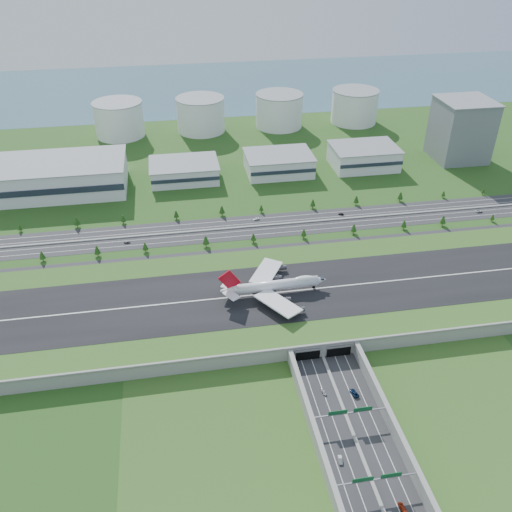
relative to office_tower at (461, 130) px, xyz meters
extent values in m
plane|color=#244716|center=(-200.00, -195.00, -27.50)|extent=(1200.00, 1200.00, 0.00)
cube|color=gray|center=(-200.00, -195.00, -23.50)|extent=(520.00, 100.00, 8.00)
cube|color=#284B1A|center=(-200.00, -195.00, -19.42)|extent=(520.00, 100.00, 0.16)
cube|color=black|center=(-200.00, -195.00, -19.28)|extent=(520.00, 58.00, 0.12)
cube|color=silver|center=(-200.00, -195.00, -19.20)|extent=(520.00, 0.90, 0.02)
cube|color=gray|center=(-200.00, -244.40, -18.90)|extent=(520.00, 1.20, 1.20)
cube|color=#28282B|center=(-200.00, -305.00, -27.44)|extent=(34.00, 120.00, 0.12)
cube|color=gray|center=(-200.00, -305.00, -27.05)|extent=(1.60, 120.00, 0.90)
cube|color=gray|center=(-218.20, -295.00, -23.50)|extent=(2.40, 100.00, 8.00)
cube|color=gray|center=(-181.80, -295.00, -23.50)|extent=(2.40, 100.00, 8.00)
cube|color=black|center=(-208.50, -245.20, -24.30)|extent=(13.00, 1.20, 6.00)
cube|color=black|center=(-191.50, -245.20, -24.30)|extent=(13.00, 1.20, 6.00)
cylinder|color=gray|center=(-219.00, -290.00, -24.00)|extent=(0.70, 0.70, 7.00)
cylinder|color=gray|center=(-181.00, -290.00, -24.00)|extent=(0.70, 0.70, 7.00)
cube|color=gray|center=(-200.00, -290.00, -20.30)|extent=(38.00, 0.50, 0.50)
cube|color=#0C4C23|center=(-206.00, -290.10, -18.90)|extent=(9.00, 0.30, 2.40)
cube|color=#0C4C23|center=(-194.00, -290.10, -18.90)|extent=(9.00, 0.30, 2.40)
cylinder|color=gray|center=(-219.00, -325.00, -24.00)|extent=(0.70, 0.70, 7.00)
cylinder|color=gray|center=(-181.00, -325.00, -24.00)|extent=(0.70, 0.70, 7.00)
cube|color=gray|center=(-200.00, -325.00, -20.30)|extent=(38.00, 0.50, 0.50)
cube|color=#0C4C23|center=(-206.00, -325.10, -18.90)|extent=(9.00, 0.30, 2.40)
cube|color=#0C4C23|center=(-194.00, -325.10, -18.90)|extent=(9.00, 0.30, 2.40)
cube|color=#28282B|center=(-200.00, -100.00, -27.44)|extent=(560.00, 36.00, 0.12)
cylinder|color=#3D2819|center=(-362.99, -122.00, -26.17)|extent=(0.50, 0.50, 2.66)
cone|color=#13350E|center=(-362.99, -122.00, -22.77)|extent=(4.13, 4.13, 5.32)
cylinder|color=#3D2819|center=(-326.58, -122.00, -26.07)|extent=(0.50, 0.50, 2.86)
cone|color=#13350E|center=(-326.58, -122.00, -22.41)|extent=(4.46, 4.46, 5.73)
cylinder|color=#3D2819|center=(-293.96, -122.00, -26.18)|extent=(0.50, 0.50, 2.64)
cone|color=#13350E|center=(-293.96, -122.00, -22.81)|extent=(4.10, 4.10, 5.27)
cylinder|color=#3D2819|center=(-251.57, -122.00, -25.98)|extent=(0.50, 0.50, 3.05)
cone|color=#13350E|center=(-251.57, -122.00, -22.08)|extent=(4.74, 4.74, 6.10)
cylinder|color=#3D2819|center=(-217.43, -122.00, -26.22)|extent=(0.50, 0.50, 2.57)
cone|color=#13350E|center=(-217.43, -122.00, -22.93)|extent=(4.00, 4.00, 5.14)
cylinder|color=#3D2819|center=(-180.33, -122.00, -26.20)|extent=(0.50, 0.50, 2.60)
cone|color=#13350E|center=(-180.33, -122.00, -22.88)|extent=(4.04, 4.04, 5.20)
cylinder|color=#3D2819|center=(-142.56, -122.00, -26.11)|extent=(0.50, 0.50, 2.78)
cone|color=#13350E|center=(-142.56, -122.00, -22.57)|extent=(4.32, 4.32, 5.55)
cylinder|color=#3D2819|center=(-103.42, -122.00, -26.18)|extent=(0.50, 0.50, 2.64)
cone|color=#13350E|center=(-103.42, -122.00, -22.80)|extent=(4.11, 4.11, 5.29)
cylinder|color=#3D2819|center=(-72.49, -122.00, -25.99)|extent=(0.50, 0.50, 3.02)
cone|color=#13350E|center=(-72.49, -122.00, -22.14)|extent=(4.69, 4.69, 6.03)
cylinder|color=#3D2819|center=(-31.71, -122.00, -26.44)|extent=(0.50, 0.50, 2.11)
cone|color=#13350E|center=(-31.71, -122.00, -23.74)|extent=(3.29, 3.29, 4.23)
cylinder|color=#3D2819|center=(-385.71, -78.00, -26.48)|extent=(0.50, 0.50, 2.04)
cone|color=#13350E|center=(-385.71, -78.00, -23.88)|extent=(3.17, 3.17, 4.07)
cylinder|color=#3D2819|center=(-344.82, -78.00, -25.99)|extent=(0.50, 0.50, 3.02)
cone|color=#13350E|center=(-344.82, -78.00, -22.14)|extent=(4.69, 4.69, 6.03)
cylinder|color=#3D2819|center=(-310.69, -78.00, -26.29)|extent=(0.50, 0.50, 2.42)
cone|color=#13350E|center=(-310.69, -78.00, -23.19)|extent=(3.77, 3.77, 4.84)
cylinder|color=#3D2819|center=(-270.55, -78.00, -26.20)|extent=(0.50, 0.50, 2.60)
cone|color=#13350E|center=(-270.55, -78.00, -22.87)|extent=(4.05, 4.05, 5.21)
cylinder|color=#3D2819|center=(-235.09, -78.00, -26.03)|extent=(0.50, 0.50, 2.93)
cone|color=#13350E|center=(-235.09, -78.00, -22.29)|extent=(4.56, 4.56, 5.86)
cylinder|color=#3D2819|center=(-203.93, -78.00, -26.38)|extent=(0.50, 0.50, 2.23)
cone|color=#13350E|center=(-203.93, -78.00, -23.53)|extent=(3.48, 3.48, 4.47)
cylinder|color=#3D2819|center=(-162.04, -78.00, -26.13)|extent=(0.50, 0.50, 2.75)
cone|color=#13350E|center=(-162.04, -78.00, -22.61)|extent=(4.27, 4.27, 5.50)
cylinder|color=#3D2819|center=(-125.89, -78.00, -26.12)|extent=(0.50, 0.50, 2.76)
cone|color=#13350E|center=(-125.89, -78.00, -22.59)|extent=(4.30, 4.30, 5.53)
cylinder|color=#3D2819|center=(-88.35, -78.00, -26.06)|extent=(0.50, 0.50, 2.89)
cone|color=#13350E|center=(-88.35, -78.00, -22.37)|extent=(4.49, 4.49, 5.78)
cylinder|color=#3D2819|center=(-50.52, -78.00, -26.44)|extent=(0.50, 0.50, 2.13)
cone|color=#13350E|center=(-50.52, -78.00, -23.71)|extent=(3.31, 3.31, 4.26)
cylinder|color=#3D2819|center=(-15.07, -78.00, -26.48)|extent=(0.50, 0.50, 2.03)
cone|color=#13350E|center=(-15.07, -78.00, -23.88)|extent=(3.17, 3.17, 4.07)
cube|color=silver|center=(-370.00, -10.00, -15.00)|extent=(120.00, 60.00, 25.00)
cube|color=silver|center=(-260.00, -5.00, -20.00)|extent=(58.00, 42.00, 15.00)
cube|color=silver|center=(-175.00, -5.00, -19.00)|extent=(58.00, 42.00, 17.00)
cube|color=silver|center=(-95.00, -5.00, -18.00)|extent=(58.00, 42.00, 19.00)
cube|color=slate|center=(0.00, 0.00, 0.00)|extent=(46.00, 46.00, 55.00)
cylinder|color=white|center=(-320.00, 115.00, -10.00)|extent=(50.00, 50.00, 35.00)
cylinder|color=white|center=(-235.00, 115.00, -10.00)|extent=(50.00, 50.00, 35.00)
cylinder|color=white|center=(-150.00, 115.00, -10.00)|extent=(50.00, 50.00, 35.00)
cylinder|color=white|center=(-65.00, 115.00, -10.00)|extent=(50.00, 50.00, 35.00)
cube|color=#3D6475|center=(-200.00, 285.00, -27.47)|extent=(1200.00, 260.00, 0.06)
cylinder|color=white|center=(-216.46, -194.90, -13.77)|extent=(52.74, 7.46, 6.01)
cone|color=white|center=(-188.30, -194.12, -13.77)|extent=(7.68, 6.22, 6.01)
cone|color=white|center=(-244.62, -195.68, -13.40)|extent=(9.55, 6.27, 6.01)
ellipsoid|color=white|center=(-198.58, -194.40, -11.61)|extent=(12.94, 5.03, 3.70)
cube|color=white|center=(-217.90, -210.91, -14.71)|extent=(25.78, 30.24, 1.48)
cube|color=white|center=(-218.78, -178.99, -14.71)|extent=(24.82, 30.49, 1.48)
cylinder|color=#38383D|center=(-211.67, -206.04, -16.78)|extent=(4.96, 2.95, 2.82)
cylinder|color=#38383D|center=(-205.91, -216.21, -16.78)|extent=(4.96, 2.95, 2.82)
cylinder|color=#38383D|center=(-212.29, -183.51, -16.78)|extent=(4.96, 2.95, 2.82)
cylinder|color=#38383D|center=(-207.11, -173.03, -16.78)|extent=(4.96, 2.95, 2.82)
cube|color=white|center=(-243.51, -201.75, -12.65)|extent=(10.21, 11.75, 0.56)
cube|color=white|center=(-243.85, -189.55, -12.65)|extent=(9.87, 11.77, 0.56)
cube|color=#B90C1D|center=(-243.68, -195.65, -6.26)|extent=(13.41, 1.21, 14.08)
cylinder|color=black|center=(-192.20, -194.23, -18.70)|extent=(1.78, 0.66, 1.78)
cylinder|color=black|center=(-220.13, -198.01, -18.70)|extent=(1.78, 0.66, 1.78)
cylinder|color=black|center=(-220.30, -192.00, -18.70)|extent=(1.78, 0.66, 1.78)
cylinder|color=black|center=(-225.76, -198.16, -18.70)|extent=(1.78, 0.66, 1.78)
cylinder|color=black|center=(-225.93, -192.15, -18.70)|extent=(1.78, 0.66, 1.78)
imported|color=silver|center=(-206.49, -270.08, -26.66)|extent=(2.39, 4.43, 1.43)
imported|color=silver|center=(-210.01, -309.16, -26.62)|extent=(2.25, 4.78, 1.51)
imported|color=#0C1E3C|center=(-191.84, -273.24, -26.54)|extent=(4.13, 6.55, 1.69)
imported|color=#AA2A0F|center=(-192.03, -334.75, -26.64)|extent=(2.48, 5.27, 1.49)
imported|color=#515155|center=(-307.06, -108.07, -26.63)|extent=(4.55, 2.12, 1.51)
imported|color=black|center=(-142.97, -93.04, -26.72)|extent=(4.23, 2.76, 1.32)
imported|color=silver|center=(-33.98, -107.02, -26.65)|extent=(5.49, 2.95, 1.46)
imported|color=white|center=(-209.99, -89.80, -26.65)|extent=(5.43, 3.59, 1.46)
camera|label=1|loc=(-271.17, -450.51, 175.77)|focal=38.00mm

